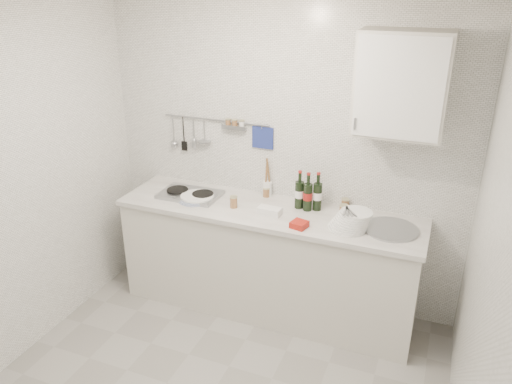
% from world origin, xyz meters
% --- Properties ---
extents(ceiling, '(3.00, 3.00, 0.00)m').
position_xyz_m(ceiling, '(0.00, 0.00, 2.50)').
color(ceiling, silver).
rests_on(ceiling, back_wall).
extents(back_wall, '(3.00, 0.02, 2.50)m').
position_xyz_m(back_wall, '(0.00, 1.40, 1.25)').
color(back_wall, silver).
rests_on(back_wall, floor).
extents(wall_left, '(0.02, 2.80, 2.50)m').
position_xyz_m(wall_left, '(-1.50, 0.00, 1.25)').
color(wall_left, silver).
rests_on(wall_left, floor).
extents(wall_right, '(0.02, 2.80, 2.50)m').
position_xyz_m(wall_right, '(1.50, 0.00, 1.25)').
color(wall_right, silver).
rests_on(wall_right, floor).
extents(counter, '(2.44, 0.64, 0.96)m').
position_xyz_m(counter, '(0.01, 1.10, 0.43)').
color(counter, beige).
rests_on(counter, floor).
extents(wall_rail, '(0.98, 0.09, 0.34)m').
position_xyz_m(wall_rail, '(-0.60, 1.37, 1.43)').
color(wall_rail, '#93969B').
rests_on(wall_rail, back_wall).
extents(wall_cabinet, '(0.60, 0.38, 0.70)m').
position_xyz_m(wall_cabinet, '(0.90, 1.22, 1.95)').
color(wall_cabinet, beige).
rests_on(wall_cabinet, back_wall).
extents(plate_stack_hob, '(0.29, 0.29, 0.04)m').
position_xyz_m(plate_stack_hob, '(-0.61, 1.05, 0.94)').
color(plate_stack_hob, '#4760A2').
rests_on(plate_stack_hob, counter).
extents(plate_stack_sink, '(0.31, 0.29, 0.14)m').
position_xyz_m(plate_stack_sink, '(0.67, 1.02, 0.98)').
color(plate_stack_sink, white).
rests_on(plate_stack_sink, counter).
extents(wine_bottles, '(0.22, 0.11, 0.31)m').
position_xyz_m(wine_bottles, '(0.29, 1.22, 1.07)').
color(wine_bottles, black).
rests_on(wine_bottles, counter).
extents(butter_dish, '(0.19, 0.10, 0.05)m').
position_xyz_m(butter_dish, '(0.04, 1.02, 0.95)').
color(butter_dish, white).
rests_on(butter_dish, counter).
extents(strawberry_punnet, '(0.13, 0.13, 0.05)m').
position_xyz_m(strawberry_punnet, '(0.32, 0.89, 0.94)').
color(strawberry_punnet, red).
rests_on(strawberry_punnet, counter).
extents(utensil_crock, '(0.08, 0.08, 0.34)m').
position_xyz_m(utensil_crock, '(-0.11, 1.35, 1.00)').
color(utensil_crock, white).
rests_on(utensil_crock, counter).
extents(jar_a, '(0.06, 0.06, 0.08)m').
position_xyz_m(jar_a, '(-0.10, 1.33, 0.96)').
color(jar_a, brown).
rests_on(jar_a, counter).
extents(jar_b, '(0.06, 0.06, 0.08)m').
position_xyz_m(jar_b, '(0.56, 1.35, 0.96)').
color(jar_b, brown).
rests_on(jar_b, counter).
extents(jar_c, '(0.07, 0.07, 0.08)m').
position_xyz_m(jar_c, '(0.57, 1.24, 0.96)').
color(jar_c, brown).
rests_on(jar_c, counter).
extents(jar_d, '(0.06, 0.06, 0.10)m').
position_xyz_m(jar_d, '(-0.27, 1.03, 0.97)').
color(jar_d, brown).
rests_on(jar_d, counter).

